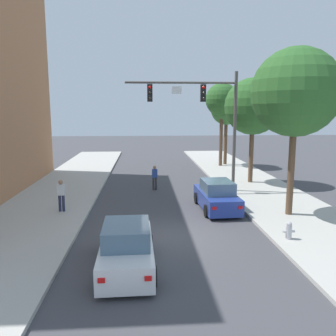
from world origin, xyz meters
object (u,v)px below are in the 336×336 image
pedestrian_sidewalk_left_walker (61,194)px  fire_hydrant (289,230)px  car_following_white (127,248)px  street_tree_third (222,100)px  car_lead_blue (217,196)px  street_tree_farthest (226,110)px  street_tree_nearest (296,93)px  pedestrian_crossing_road (155,177)px  traffic_signal_mast (204,109)px  street_tree_second (253,107)px

pedestrian_sidewalk_left_walker → fire_hydrant: (10.02, -4.58, -0.56)m
car_following_white → street_tree_third: size_ratio=0.56×
car_lead_blue → street_tree_farthest: 16.04m
pedestrian_sidewalk_left_walker → street_tree_nearest: size_ratio=0.20×
pedestrian_crossing_road → street_tree_farthest: 13.00m
fire_hydrant → street_tree_farthest: street_tree_farthest is taller
car_lead_blue → street_tree_third: street_tree_third is taller
traffic_signal_mast → pedestrian_crossing_road: (-3.06, 1.14, -4.45)m
car_lead_blue → street_tree_nearest: size_ratio=0.53×
street_tree_third → traffic_signal_mast: bearing=-108.5°
car_lead_blue → street_tree_farthest: (3.97, 14.84, 4.63)m
car_lead_blue → pedestrian_sidewalk_left_walker: pedestrian_sidewalk_left_walker is taller
car_lead_blue → fire_hydrant: car_lead_blue is taller
fire_hydrant → street_tree_farthest: bearing=84.1°
traffic_signal_mast → street_tree_farthest: traffic_signal_mast is taller
car_lead_blue → street_tree_nearest: 6.50m
car_lead_blue → street_tree_third: 15.44m
pedestrian_crossing_road → traffic_signal_mast: bearing=-20.5°
car_lead_blue → pedestrian_sidewalk_left_walker: bearing=-178.1°
car_following_white → street_tree_farthest: (8.43, 21.61, 4.63)m
street_tree_nearest → traffic_signal_mast: bearing=122.9°
car_following_white → street_tree_nearest: street_tree_nearest is taller
traffic_signal_mast → fire_hydrant: traffic_signal_mast is taller
car_following_white → fire_hydrant: 6.67m
traffic_signal_mast → street_tree_nearest: 6.37m
fire_hydrant → traffic_signal_mast: bearing=103.2°
car_lead_blue → street_tree_second: 8.83m
street_tree_second → street_tree_third: street_tree_third is taller
fire_hydrant → street_tree_third: size_ratio=0.09×
car_lead_blue → street_tree_second: bearing=59.0°
car_following_white → street_tree_nearest: (7.80, 5.23, 5.36)m
traffic_signal_mast → street_tree_third: (3.43, 10.27, 0.85)m
traffic_signal_mast → street_tree_third: 10.87m
pedestrian_crossing_road → street_tree_second: (6.97, 1.44, 4.62)m
street_tree_nearest → street_tree_second: bearing=86.5°
car_following_white → fire_hydrant: (6.38, 1.92, -0.22)m
car_following_white → street_tree_second: size_ratio=0.58×
traffic_signal_mast → fire_hydrant: size_ratio=10.42×
fire_hydrant → street_tree_nearest: 6.64m
car_following_white → street_tree_second: street_tree_second is taller
fire_hydrant → car_following_white: bearing=-163.2°
street_tree_nearest → street_tree_farthest: (0.63, 16.38, -0.73)m
street_tree_nearest → car_following_white: bearing=-146.1°
street_tree_farthest → street_tree_nearest: bearing=-92.2°
pedestrian_crossing_road → fire_hydrant: size_ratio=2.28×
traffic_signal_mast → pedestrian_sidewalk_left_walker: bearing=-153.2°
car_following_white → pedestrian_crossing_road: (1.31, 11.69, 0.19)m
car_lead_blue → pedestrian_crossing_road: 5.84m
street_tree_farthest → pedestrian_crossing_road: bearing=-125.7°
traffic_signal_mast → street_tree_nearest: street_tree_nearest is taller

